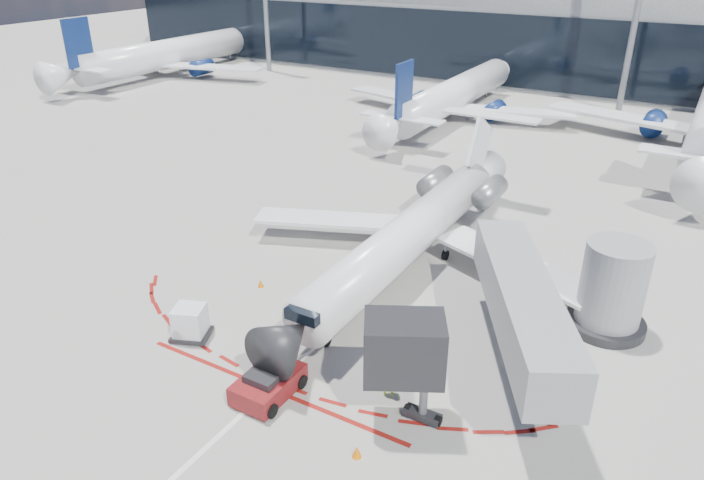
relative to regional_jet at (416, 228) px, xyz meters
The scene contains 13 objects.
ground 3.70m from the regional_jet, 99.12° to the right, with size 260.00×260.00×0.00m, color gray.
apron_centerline 2.52m from the regional_jet, 118.95° to the right, with size 0.25×40.00×0.01m, color silver.
apron_stop_bar 14.52m from the regional_jet, 91.81° to the right, with size 14.00×0.25×0.01m, color maroon.
terminal_building 62.46m from the regional_jet, 90.42° to the left, with size 150.00×24.15×24.00m.
jet_bridge 11.03m from the regional_jet, 31.98° to the right, with size 10.03×15.20×4.90m.
regional_jet is the anchor object (origin of this frame).
pushback_tug 14.76m from the regional_jet, 90.97° to the right, with size 2.21×5.15×1.34m.
ramp_worker 12.73m from the regional_jet, 70.22° to the right, with size 0.69×0.45×1.89m, color #C9FF1A.
uld_container 14.59m from the regional_jet, 115.83° to the right, with size 2.31×2.16×1.74m.
safety_cone_left 9.93m from the regional_jet, 131.45° to the right, with size 0.34×0.34×0.47m, color orange.
safety_cone_right 16.78m from the regional_jet, 72.62° to the right, with size 0.38×0.38×0.53m, color orange.
bg_airliner_0 66.79m from the regional_jet, 147.25° to the left, with size 36.07×38.20×11.67m, color white, non-canonical shape.
bg_airliner_1 36.22m from the regional_jet, 108.17° to the left, with size 30.98×32.81×10.02m, color white, non-canonical shape.
Camera 1 is at (14.52, -29.00, 18.35)m, focal length 32.00 mm.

